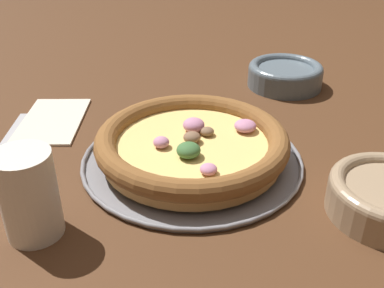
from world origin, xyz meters
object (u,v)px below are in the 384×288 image
(pizza, at_px, (192,144))
(bowl_far, at_px, (285,74))
(pizza_tray, at_px, (192,159))
(fork, at_px, (4,143))
(drinking_cup, at_px, (29,195))
(napkin, at_px, (52,120))

(pizza, bearing_deg, bowl_far, -2.55)
(pizza_tray, relative_size, bowl_far, 2.19)
(pizza_tray, distance_m, pizza, 0.02)
(pizza, bearing_deg, fork, 110.08)
(pizza_tray, xyz_separation_m, drinking_cup, (-0.22, 0.08, 0.05))
(pizza_tray, bearing_deg, pizza, -48.93)
(fork, bearing_deg, napkin, 142.45)
(bowl_far, height_order, drinking_cup, drinking_cup)
(bowl_far, bearing_deg, fork, 146.29)
(pizza_tray, bearing_deg, napkin, 91.98)
(drinking_cup, bearing_deg, pizza_tray, -19.55)
(bowl_far, relative_size, drinking_cup, 1.38)
(pizza, distance_m, napkin, 0.26)
(pizza, height_order, drinking_cup, drinking_cup)
(pizza_tray, height_order, napkin, same)
(drinking_cup, bearing_deg, bowl_far, -9.53)
(napkin, height_order, fork, napkin)
(bowl_far, distance_m, drinking_cup, 0.55)
(pizza_tray, xyz_separation_m, bowl_far, (0.33, -0.01, 0.02))
(pizza, bearing_deg, napkin, 92.02)
(pizza_tray, distance_m, bowl_far, 0.33)
(napkin, xyz_separation_m, fork, (-0.09, 0.01, -0.00))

